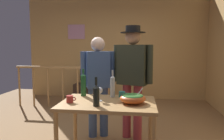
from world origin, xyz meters
name	(u,v)px	position (x,y,z in m)	size (l,w,h in m)	color
ground_plane	(97,135)	(0.00, 0.00, 0.00)	(6.90, 6.90, 0.00)	olive
back_wall	(116,46)	(0.00, 2.65, 1.44)	(4.92, 0.10, 2.88)	tan
framed_picture	(76,32)	(-1.09, 2.59, 1.84)	(0.48, 0.03, 0.40)	#C48BA4
stair_railing	(86,82)	(-0.55, 1.50, 0.61)	(2.63, 0.10, 1.02)	#B2844C
tv_console	(91,92)	(-0.62, 2.30, 0.21)	(0.90, 0.40, 0.43)	#38281E
flat_screen_tv	(91,74)	(-0.62, 2.27, 0.69)	(0.58, 0.12, 0.45)	black
serving_table	(108,108)	(0.31, -0.77, 0.67)	(1.14, 0.77, 0.75)	#B2844C
salad_bowl	(133,98)	(0.60, -0.80, 0.81)	(0.31, 0.31, 0.19)	#DB5B23
wine_glass	(100,91)	(0.20, -0.75, 0.87)	(0.07, 0.07, 0.17)	silver
wine_bottle_clear	(113,86)	(0.33, -0.51, 0.90)	(0.06, 0.06, 0.36)	silver
wine_bottle_green	(83,84)	(-0.07, -0.50, 0.91)	(0.07, 0.07, 0.37)	#1E5628
wine_bottle_dark	(96,95)	(0.20, -0.97, 0.88)	(0.07, 0.07, 0.33)	black
mug_red	(70,99)	(-0.14, -0.87, 0.79)	(0.12, 0.08, 0.08)	#B7332D
mug_teal	(122,95)	(0.46, -0.54, 0.79)	(0.12, 0.08, 0.08)	teal
person_standing_left	(98,80)	(0.04, -0.05, 0.91)	(0.51, 0.32, 1.56)	#3D5684
person_standing_right	(133,72)	(0.57, -0.05, 1.04)	(0.60, 0.37, 1.73)	#9E3842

